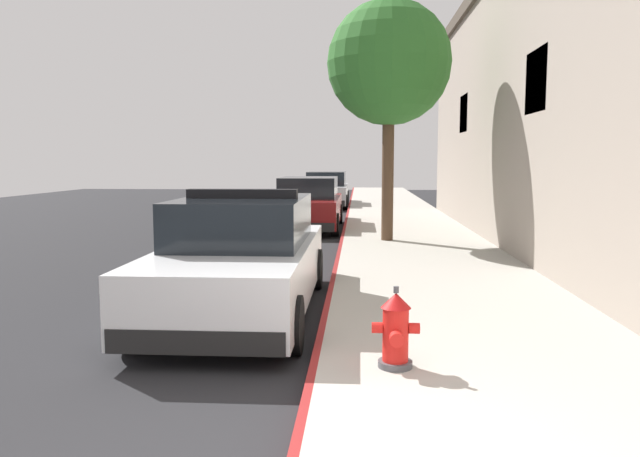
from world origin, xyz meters
name	(u,v)px	position (x,y,z in m)	size (l,w,h in m)	color
ground_plane	(154,256)	(-4.28, 10.00, -0.10)	(30.81, 60.00, 0.20)	#232326
sidewalk_pavement	(420,250)	(1.72, 10.00, 0.08)	(3.44, 60.00, 0.16)	#ADA89E
curb_painted_edge	(340,250)	(-0.04, 10.00, 0.08)	(0.08, 60.00, 0.16)	maroon
police_cruiser	(242,259)	(-1.19, 4.53, 0.74)	(1.94, 4.84, 1.68)	white
parked_car_silver_ahead	(309,205)	(-1.14, 14.79, 0.74)	(1.94, 4.84, 1.56)	maroon
parked_car_dark_far	(326,190)	(-1.09, 23.80, 0.74)	(1.94, 4.84, 1.56)	#B2B5BA
fire_hydrant	(396,330)	(0.72, 1.99, 0.51)	(0.44, 0.40, 0.76)	#4C4C51
street_tree	(389,64)	(1.05, 11.17, 4.31)	(2.91, 2.91, 5.63)	brown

